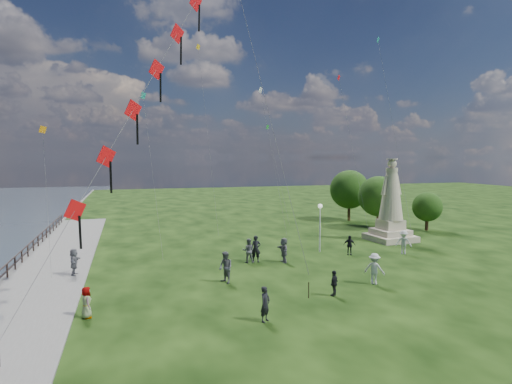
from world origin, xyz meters
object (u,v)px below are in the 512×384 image
object	(u,v)px
person_7	(248,251)
person_10	(86,302)
statue	(391,210)
person_3	(334,283)
person_5	(74,263)
lamppost	(320,217)
person_8	(404,242)
person_6	(256,249)
person_2	(374,269)
person_11	(284,250)
person_9	(349,245)
person_0	(265,304)
person_1	(226,267)

from	to	relation	value
person_7	person_10	size ratio (longest dim) A/B	1.17
statue	person_7	distance (m)	15.64
person_3	person_5	bearing A→B (deg)	-71.11
lamppost	person_8	size ratio (longest dim) A/B	2.08
statue	person_6	size ratio (longest dim) A/B	3.91
person_2	person_11	distance (m)	7.51
person_5	person_11	distance (m)	14.35
person_3	person_5	size ratio (longest dim) A/B	0.83
person_7	person_9	bearing A→B (deg)	-163.82
lamppost	person_0	size ratio (longest dim) A/B	2.35
person_3	person_10	distance (m)	12.94
person_6	person_11	size ratio (longest dim) A/B	1.07
person_3	person_8	size ratio (longest dim) A/B	0.76
person_3	person_10	world-z (taller)	person_10
statue	person_5	world-z (taller)	statue
person_9	person_7	bearing A→B (deg)	-152.69
lamppost	person_7	world-z (taller)	lamppost
person_6	person_7	xyz separation A→B (m)	(-0.62, -0.10, -0.08)
person_0	person_7	xyz separation A→B (m)	(2.33, 11.12, 0.05)
person_3	person_8	xyz separation A→B (m)	(10.16, 7.78, 0.23)
person_0	person_7	size ratio (longest dim) A/B	0.94
person_0	person_11	bearing A→B (deg)	24.61
lamppost	person_1	bearing A→B (deg)	-145.95
statue	person_6	xyz separation A→B (m)	(-14.31, -4.12, -1.90)
person_8	person_10	bearing A→B (deg)	-124.98
person_8	person_5	bearing A→B (deg)	-144.00
person_5	statue	bearing A→B (deg)	-73.77
lamppost	person_7	xyz separation A→B (m)	(-6.59, -1.78, -1.96)
person_0	person_11	size ratio (longest dim) A/B	0.92
person_9	person_10	bearing A→B (deg)	-129.65
person_6	person_8	size ratio (longest dim) A/B	1.02
person_2	person_3	world-z (taller)	person_2
person_2	person_5	size ratio (longest dim) A/B	1.09
lamppost	person_7	size ratio (longest dim) A/B	2.21
person_11	person_5	bearing A→B (deg)	-89.25
person_0	person_2	bearing A→B (deg)	-15.92
statue	person_3	world-z (taller)	statue
person_6	person_10	size ratio (longest dim) A/B	1.28
person_0	person_9	bearing A→B (deg)	5.93
person_5	person_10	xyz separation A→B (m)	(1.39, -7.93, -0.11)
person_0	person_3	distance (m)	5.43
person_6	person_9	size ratio (longest dim) A/B	1.25
person_3	person_11	world-z (taller)	person_11
statue	lamppost	xyz separation A→B (m)	(-8.34, -2.44, -0.02)
person_0	person_5	world-z (taller)	person_5
statue	person_10	bearing A→B (deg)	-158.01
statue	person_10	distance (m)	28.30
statue	person_2	bearing A→B (deg)	-132.05
person_10	lamppost	bearing A→B (deg)	-76.41
lamppost	person_8	world-z (taller)	lamppost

